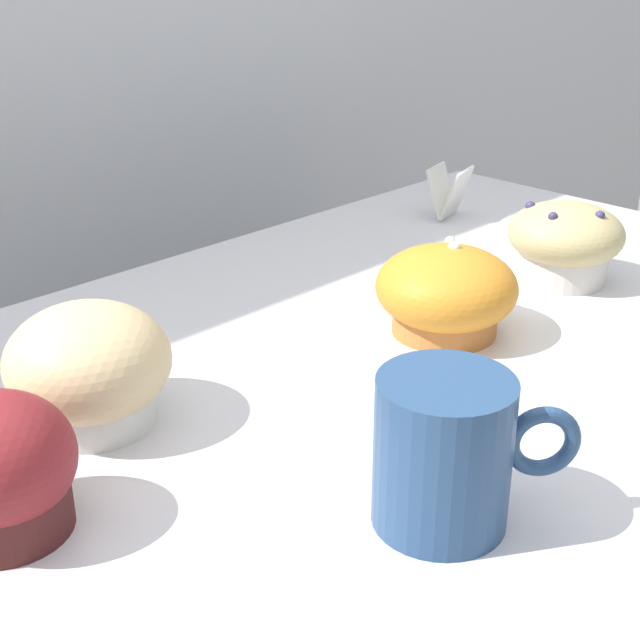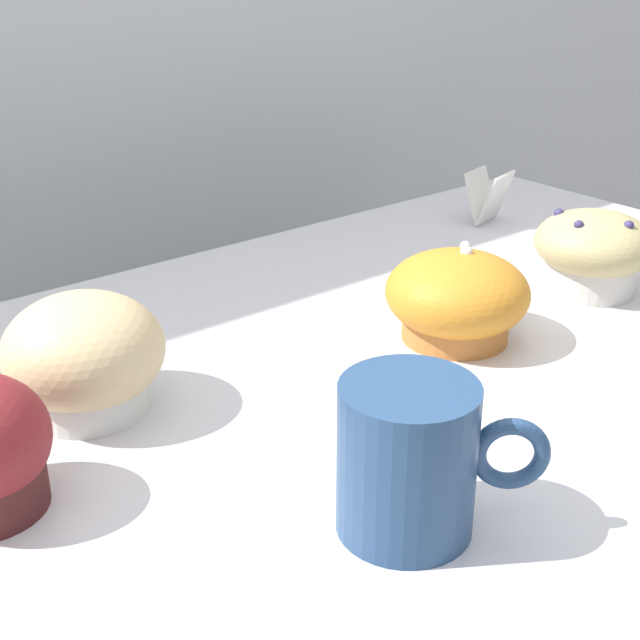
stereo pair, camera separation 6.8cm
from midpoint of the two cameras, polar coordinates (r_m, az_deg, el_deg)
wall_back at (r=1.21m, az=-12.77°, el=5.36°), size 3.20×0.10×1.80m
muffin_front_center at (r=0.64m, az=-11.93°, el=-2.44°), size 0.11×0.11×0.09m
muffin_back_left at (r=0.76m, az=11.05°, el=1.42°), size 0.12×0.12×0.08m
muffin_front_left at (r=0.89m, az=19.23°, el=4.17°), size 0.11×0.11×0.08m
coffee_cup at (r=0.52m, az=9.62°, el=-8.68°), size 0.10×0.10×0.09m
price_card at (r=1.07m, az=12.53°, el=7.72°), size 0.06×0.05×0.06m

